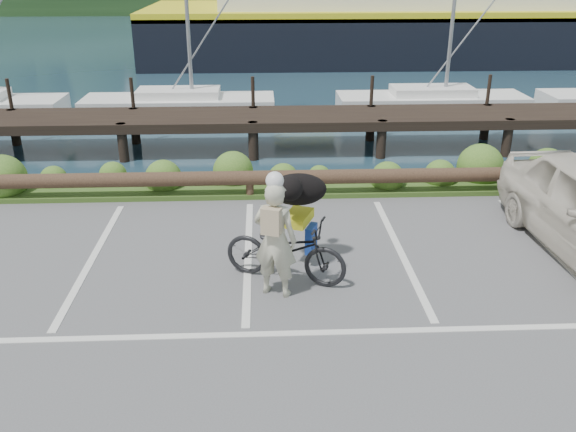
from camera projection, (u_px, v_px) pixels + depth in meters
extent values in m
plane|color=#515154|center=(246.00, 318.00, 8.48)|extent=(72.00, 72.00, 0.00)
plane|color=#1C3443|center=(257.00, 30.00, 53.07)|extent=(160.00, 160.00, 0.00)
cube|color=#3D5B21|center=(250.00, 185.00, 13.33)|extent=(34.00, 1.60, 0.10)
imported|color=black|center=(285.00, 250.00, 9.32)|extent=(2.05, 1.33, 1.02)
imported|color=#B9B89D|center=(275.00, 240.00, 8.78)|extent=(0.75, 0.63, 1.77)
ellipsoid|color=black|center=(298.00, 189.00, 9.56)|extent=(0.74, 1.00, 0.52)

